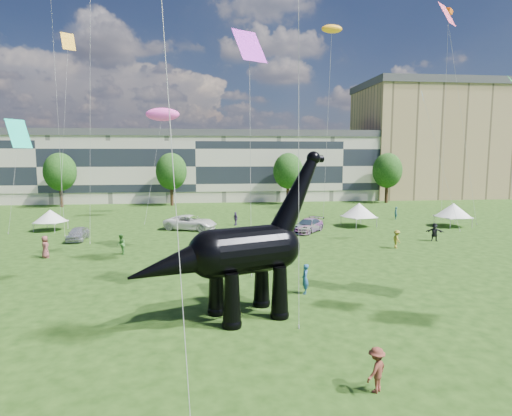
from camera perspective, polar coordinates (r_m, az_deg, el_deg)
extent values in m
plane|color=#16330C|center=(22.88, 9.16, -14.96)|extent=(220.00, 220.00, 0.00)
cube|color=beige|center=(82.47, -7.93, 5.25)|extent=(78.00, 11.00, 12.00)
cube|color=tan|center=(96.95, 22.05, 8.02)|extent=(28.00, 18.00, 22.00)
cylinder|color=#382314|center=(77.59, -24.52, 1.31)|extent=(0.56, 0.56, 3.20)
ellipsoid|color=#14380F|center=(77.31, -24.70, 4.79)|extent=(5.20, 5.20, 6.24)
cylinder|color=#382314|center=(73.99, -11.15, 1.56)|extent=(0.56, 0.56, 3.20)
ellipsoid|color=#14380F|center=(73.70, -11.24, 5.22)|extent=(5.20, 5.20, 6.24)
cylinder|color=#382314|center=(75.02, 4.26, 1.75)|extent=(0.56, 0.56, 3.20)
ellipsoid|color=#14380F|center=(74.73, 4.30, 5.36)|extent=(5.20, 5.20, 6.24)
cylinder|color=#382314|center=(80.31, 16.99, 1.81)|extent=(0.56, 0.56, 3.20)
ellipsoid|color=#14380F|center=(80.04, 17.12, 5.18)|extent=(5.20, 5.20, 6.24)
cone|color=black|center=(21.72, -3.25, -12.20)|extent=(1.23, 1.23, 2.76)
sphere|color=black|center=(22.16, -3.22, -15.17)|extent=(1.01, 1.01, 1.01)
cone|color=black|center=(23.50, -5.30, -10.72)|extent=(1.23, 1.23, 2.76)
sphere|color=black|center=(23.89, -5.27, -13.49)|extent=(1.01, 1.01, 1.01)
cone|color=black|center=(22.93, 3.19, -11.15)|extent=(1.23, 1.23, 2.76)
sphere|color=black|center=(23.34, 3.17, -13.99)|extent=(1.01, 1.01, 1.01)
cone|color=black|center=(24.61, 0.76, -9.85)|extent=(1.23, 1.23, 2.76)
sphere|color=black|center=(24.99, 0.76, -12.52)|extent=(1.01, 1.01, 1.01)
cylinder|color=black|center=(22.52, -1.34, -5.64)|extent=(4.50, 3.71, 2.49)
sphere|color=black|center=(21.77, -5.94, -6.12)|extent=(2.49, 2.49, 2.49)
sphere|color=black|center=(23.42, 2.94, -5.15)|extent=(2.40, 2.40, 2.40)
cone|color=black|center=(23.58, 5.34, 1.48)|extent=(3.73, 2.53, 4.88)
sphere|color=black|center=(24.10, 7.67, 6.61)|extent=(0.77, 0.77, 0.77)
cylinder|color=black|center=(24.26, 8.21, 6.49)|extent=(0.75, 0.61, 0.41)
cone|color=black|center=(21.24, -10.75, -7.40)|extent=(5.24, 3.55, 2.71)
imported|color=silver|center=(46.62, -22.68, -3.18)|extent=(1.71, 4.06, 1.37)
imported|color=slate|center=(39.35, -5.21, -4.47)|extent=(4.22, 1.58, 1.38)
imported|color=white|center=(49.73, -8.73, -1.92)|extent=(6.60, 4.64, 1.67)
imported|color=#595960|center=(47.91, 6.92, -2.33)|extent=(4.86, 5.39, 1.51)
cube|color=white|center=(52.89, 13.54, -1.13)|extent=(4.01, 4.01, 0.13)
cone|color=white|center=(52.78, 13.57, -0.22)|extent=(5.08, 5.08, 1.60)
cylinder|color=#999999|center=(50.91, 13.21, -2.10)|extent=(0.06, 0.06, 1.17)
cylinder|color=#999999|center=(52.76, 15.79, -1.87)|extent=(0.06, 0.06, 1.17)
cylinder|color=#999999|center=(53.28, 11.27, -1.65)|extent=(0.06, 0.06, 1.17)
cylinder|color=#999999|center=(55.05, 13.81, -1.44)|extent=(0.06, 0.06, 1.17)
cube|color=white|center=(56.52, 24.77, -1.08)|extent=(3.55, 3.55, 0.13)
cone|color=white|center=(56.42, 24.82, -0.22)|extent=(4.50, 4.50, 1.59)
cylinder|color=#999999|center=(54.53, 24.47, -1.96)|extent=(0.06, 0.06, 1.17)
cylinder|color=#999999|center=(56.40, 26.86, -1.81)|extent=(0.06, 0.06, 1.17)
cylinder|color=#999999|center=(56.88, 22.64, -1.52)|extent=(0.06, 0.06, 1.17)
cylinder|color=#999999|center=(58.67, 25.00, -1.39)|extent=(0.06, 0.06, 1.17)
cube|color=silver|center=(53.82, -25.69, -1.68)|extent=(3.33, 3.33, 0.11)
cone|color=silver|center=(53.72, -25.73, -0.91)|extent=(4.21, 4.21, 1.37)
cylinder|color=#999999|center=(53.57, -27.55, -2.37)|extent=(0.05, 0.05, 1.00)
cylinder|color=#999999|center=(52.14, -25.26, -2.48)|extent=(0.05, 0.05, 1.00)
cylinder|color=#999999|center=(55.64, -26.04, -1.96)|extent=(0.05, 0.05, 1.00)
cylinder|color=#999999|center=(54.26, -23.80, -2.05)|extent=(0.05, 0.05, 1.00)
imported|color=black|center=(46.28, 22.71, -2.98)|extent=(1.76, 1.13, 1.81)
imported|color=brown|center=(39.87, -26.30, -4.67)|extent=(0.96, 1.09, 1.87)
imported|color=#4F3374|center=(52.37, -2.76, -1.41)|extent=(0.78, 1.04, 1.64)
imported|color=olive|center=(41.49, 18.25, -3.96)|extent=(0.69, 1.14, 1.71)
imported|color=#448635|center=(38.70, -17.56, -4.65)|extent=(0.84, 0.99, 1.80)
imported|color=brown|center=(17.08, 15.75, -20.04)|extent=(1.23, 1.18, 1.68)
imported|color=#245585|center=(26.96, 6.55, -9.38)|extent=(0.58, 0.76, 1.87)
imported|color=#A02844|center=(33.70, -5.69, -6.04)|extent=(1.04, 1.05, 1.84)
imported|color=#2C5E70|center=(60.21, 18.12, -0.64)|extent=(0.52, 0.68, 1.66)
cube|color=#FF610D|center=(68.12, 24.30, 22.81)|extent=(1.73, 1.77, 0.67)
plane|color=orange|center=(68.41, -23.76, 19.66)|extent=(2.42, 2.00, 2.39)
plane|color=blue|center=(58.05, 21.34, 13.73)|extent=(0.94, 1.28, 1.23)
ellipsoid|color=#EE42AF|center=(60.66, -12.35, 12.10)|extent=(4.90, 4.11, 1.76)
plane|color=#0DC6A1|center=(54.93, -29.08, 8.66)|extent=(2.71, 3.49, 3.19)
ellipsoid|color=orange|center=(56.68, 10.08, 22.45)|extent=(2.78, 2.34, 1.00)
plane|color=#F24366|center=(65.44, 24.12, 22.52)|extent=(3.60, 3.35, 2.95)
plane|color=purple|center=(34.57, -0.89, 20.82)|extent=(3.48, 2.91, 2.59)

